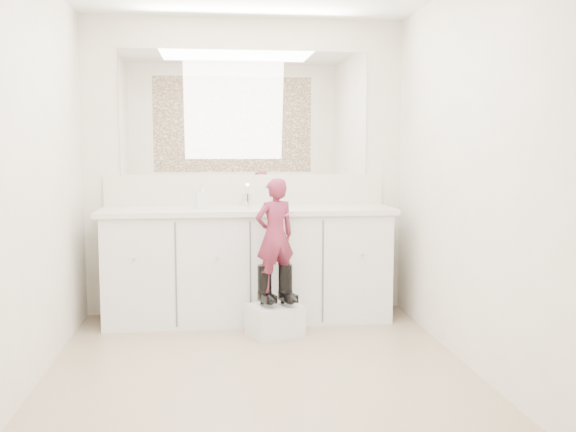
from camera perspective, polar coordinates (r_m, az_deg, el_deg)
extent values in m
plane|color=#827355|center=(4.02, -2.48, -13.70)|extent=(3.00, 3.00, 0.00)
plane|color=beige|center=(5.28, -3.78, 4.34)|extent=(2.60, 0.00, 2.60)
plane|color=beige|center=(2.29, 0.24, 2.08)|extent=(2.60, 0.00, 2.60)
plane|color=beige|center=(3.91, -21.96, 3.30)|extent=(0.00, 3.00, 3.00)
plane|color=beige|center=(4.09, 15.95, 3.62)|extent=(0.00, 3.00, 3.00)
cube|color=silver|center=(5.09, -3.55, -4.50)|extent=(2.20, 0.55, 0.85)
cube|color=beige|center=(5.01, -3.58, 0.47)|extent=(2.28, 0.58, 0.04)
cube|color=beige|center=(5.27, -3.76, 2.33)|extent=(2.28, 0.03, 0.25)
cube|color=white|center=(5.27, -3.81, 9.12)|extent=(2.00, 0.02, 1.00)
cube|color=#472819|center=(2.32, 0.21, 13.27)|extent=(2.00, 0.01, 1.20)
cylinder|color=silver|center=(5.17, -3.68, 1.42)|extent=(0.08, 0.08, 0.10)
imported|color=beige|center=(5.01, -1.21, 1.25)|extent=(0.12, 0.12, 0.09)
imported|color=beige|center=(5.01, -7.68, 1.75)|extent=(0.10, 0.10, 0.19)
cube|color=silver|center=(4.71, -1.16, -9.25)|extent=(0.44, 0.40, 0.23)
imported|color=#B3375A|center=(4.59, -1.18, -1.73)|extent=(0.35, 0.29, 0.82)
cylinder|color=#EC5B9F|center=(4.58, -0.31, 0.03)|extent=(0.13, 0.06, 0.06)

